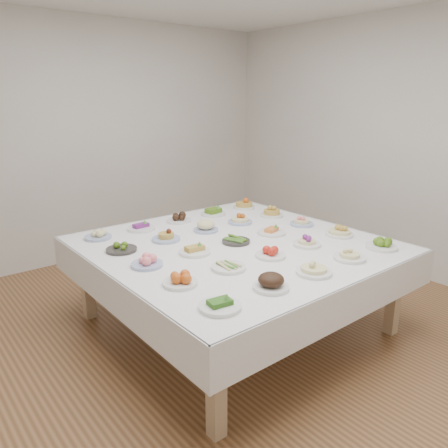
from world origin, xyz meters
TOP-DOWN VIEW (x-y plane):
  - room_envelope at (0.00, 0.00)m, footprint 5.02×5.02m
  - display_table at (0.24, 0.08)m, footprint 2.24×2.24m
  - dish_0 at (-0.59, -0.76)m, footprint 0.24×0.24m
  - dish_1 at (-0.17, -0.75)m, footprint 0.23×0.23m
  - dish_2 at (0.23, -0.76)m, footprint 0.24×0.24m
  - dish_3 at (0.65, -0.75)m, footprint 0.23×0.23m
  - dish_4 at (1.06, -0.75)m, footprint 0.25×0.25m
  - dish_5 at (-0.58, -0.34)m, footprint 0.22×0.22m
  - dish_6 at (-0.17, -0.33)m, footprint 0.24×0.24m
  - dish_7 at (0.23, -0.34)m, footprint 0.23×0.23m
  - dish_8 at (0.64, -0.34)m, footprint 0.22×0.22m
  - dish_9 at (1.07, -0.34)m, footprint 0.26×0.26m
  - dish_10 at (-0.59, 0.08)m, footprint 0.22×0.22m
  - dish_11 at (-0.17, 0.08)m, footprint 0.24×0.24m
  - dish_12 at (0.24, 0.08)m, footprint 0.24×0.23m
  - dish_13 at (0.65, 0.07)m, footprint 0.25×0.25m
  - dish_14 at (1.06, 0.08)m, footprint 0.22×0.22m
  - dish_15 at (-0.59, 0.49)m, footprint 0.24×0.24m
  - dish_16 at (-0.17, 0.49)m, footprint 0.23×0.23m
  - dish_17 at (0.24, 0.49)m, footprint 0.22×0.22m
  - dish_18 at (0.65, 0.50)m, footprint 0.23×0.23m
  - dish_19 at (1.07, 0.49)m, footprint 0.23×0.23m
  - dish_20 at (-0.60, 0.90)m, footprint 0.22×0.22m
  - dish_21 at (-0.19, 0.90)m, footprint 0.25×0.25m
  - dish_22 at (0.23, 0.91)m, footprint 0.23×0.23m
  - dish_23 at (0.64, 0.90)m, footprint 0.25×0.25m
  - dish_24 at (1.07, 0.91)m, footprint 0.24×0.23m

SIDE VIEW (x-z plane):
  - display_table at x=0.24m, z-range 0.31..1.06m
  - dish_12 at x=0.24m, z-range 0.75..0.80m
  - dish_6 at x=-0.17m, z-range 0.75..0.80m
  - dish_21 at x=-0.19m, z-range 0.74..0.83m
  - dish_20 at x=-0.60m, z-range 0.74..0.83m
  - dish_11 at x=-0.17m, z-range 0.74..0.83m
  - dish_15 at x=-0.59m, z-range 0.74..0.83m
  - dish_13 at x=0.65m, z-range 0.74..0.83m
  - dish_0 at x=-0.59m, z-range 0.74..0.84m
  - dish_10 at x=-0.59m, z-range 0.74..0.84m
  - dish_5 at x=-0.58m, z-range 0.74..0.84m
  - dish_22 at x=0.23m, z-range 0.74..0.84m
  - dish_4 at x=1.06m, z-range 0.74..0.85m
  - dish_7 at x=0.23m, z-range 0.75..0.85m
  - dish_17 at x=0.24m, z-range 0.74..0.86m
  - dish_23 at x=0.64m, z-range 0.74..0.86m
  - dish_3 at x=0.65m, z-range 0.74..0.86m
  - dish_16 at x=-0.17m, z-range 0.74..0.86m
  - dish_14 at x=1.06m, z-range 0.75..0.86m
  - dish_8 at x=0.64m, z-range 0.75..0.87m
  - dish_19 at x=1.07m, z-range 0.74..0.87m
  - dish_2 at x=0.23m, z-range 0.75..0.88m
  - dish_18 at x=0.65m, z-range 0.75..0.88m
  - dish_1 at x=-0.17m, z-range 0.75..0.88m
  - dish_9 at x=1.07m, z-range 0.75..0.89m
  - dish_24 at x=1.07m, z-range 0.75..0.89m
  - room_envelope at x=0.00m, z-range 0.43..3.24m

